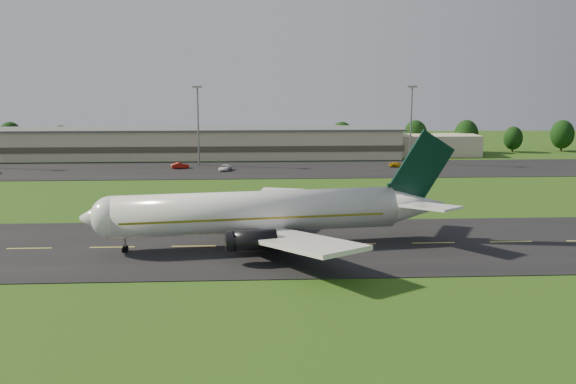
{
  "coord_description": "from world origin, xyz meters",
  "views": [
    {
      "loc": [
        19.38,
        -84.93,
        22.99
      ],
      "look_at": [
        24.23,
        8.0,
        6.0
      ],
      "focal_mm": 40.0,
      "sensor_mm": 36.0,
      "label": 1
    }
  ],
  "objects_px": {
    "airliner": "(263,212)",
    "service_vehicle_c": "(225,168)",
    "service_vehicle_b": "(180,166)",
    "service_vehicle_d": "(397,165)",
    "light_mast_centre": "(198,116)",
    "terminal": "(209,144)",
    "light_mast_east": "(411,115)"
  },
  "relations": [
    {
      "from": "terminal",
      "to": "service_vehicle_b",
      "type": "xyz_separation_m",
      "value": [
        -5.63,
        -21.78,
        -3.17
      ]
    },
    {
      "from": "airliner",
      "to": "terminal",
      "type": "relative_size",
      "value": 0.35
    },
    {
      "from": "light_mast_east",
      "to": "airliner",
      "type": "bearing_deg",
      "value": -116.37
    },
    {
      "from": "light_mast_east",
      "to": "service_vehicle_c",
      "type": "distance_m",
      "value": 50.32
    },
    {
      "from": "light_mast_east",
      "to": "service_vehicle_b",
      "type": "height_order",
      "value": "light_mast_east"
    },
    {
      "from": "service_vehicle_b",
      "to": "service_vehicle_d",
      "type": "relative_size",
      "value": 1.03
    },
    {
      "from": "airliner",
      "to": "service_vehicle_d",
      "type": "distance_m",
      "value": 81.71
    },
    {
      "from": "airliner",
      "to": "service_vehicle_b",
      "type": "distance_m",
      "value": 76.94
    },
    {
      "from": "light_mast_centre",
      "to": "service_vehicle_c",
      "type": "relative_size",
      "value": 4.08
    },
    {
      "from": "terminal",
      "to": "light_mast_centre",
      "type": "relative_size",
      "value": 7.13
    },
    {
      "from": "light_mast_centre",
      "to": "service_vehicle_b",
      "type": "relative_size",
      "value": 4.66
    },
    {
      "from": "airliner",
      "to": "service_vehicle_c",
      "type": "xyz_separation_m",
      "value": [
        -8.31,
        70.18,
        -3.87
      ]
    },
    {
      "from": "terminal",
      "to": "light_mast_centre",
      "type": "xyz_separation_m",
      "value": [
        -1.4,
        -16.18,
        8.75
      ]
    },
    {
      "from": "light_mast_east",
      "to": "service_vehicle_c",
      "type": "relative_size",
      "value": 4.08
    },
    {
      "from": "light_mast_centre",
      "to": "service_vehicle_b",
      "type": "xyz_separation_m",
      "value": [
        -4.23,
        -5.6,
        -11.92
      ]
    },
    {
      "from": "service_vehicle_c",
      "to": "service_vehicle_b",
      "type": "bearing_deg",
      "value": 174.19
    },
    {
      "from": "service_vehicle_b",
      "to": "service_vehicle_c",
      "type": "relative_size",
      "value": 0.87
    },
    {
      "from": "service_vehicle_c",
      "to": "light_mast_east",
      "type": "bearing_deg",
      "value": 25.57
    },
    {
      "from": "terminal",
      "to": "service_vehicle_d",
      "type": "height_order",
      "value": "terminal"
    },
    {
      "from": "light_mast_centre",
      "to": "service_vehicle_c",
      "type": "bearing_deg",
      "value": -53.84
    },
    {
      "from": "light_mast_east",
      "to": "light_mast_centre",
      "type": "bearing_deg",
      "value": 180.0
    },
    {
      "from": "terminal",
      "to": "service_vehicle_b",
      "type": "relative_size",
      "value": 33.21
    },
    {
      "from": "terminal",
      "to": "light_mast_east",
      "type": "bearing_deg",
      "value": -16.8
    },
    {
      "from": "service_vehicle_c",
      "to": "airliner",
      "type": "bearing_deg",
      "value": -69.13
    },
    {
      "from": "light_mast_centre",
      "to": "service_vehicle_d",
      "type": "bearing_deg",
      "value": -6.95
    },
    {
      "from": "airliner",
      "to": "light_mast_centre",
      "type": "bearing_deg",
      "value": 93.37
    },
    {
      "from": "terminal",
      "to": "service_vehicle_d",
      "type": "relative_size",
      "value": 34.16
    },
    {
      "from": "service_vehicle_d",
      "to": "airliner",
      "type": "bearing_deg",
      "value": 163.41
    },
    {
      "from": "airliner",
      "to": "service_vehicle_d",
      "type": "xyz_separation_m",
      "value": [
        34.98,
        73.74,
        -3.95
      ]
    },
    {
      "from": "airliner",
      "to": "service_vehicle_b",
      "type": "bearing_deg",
      "value": 97.26
    },
    {
      "from": "service_vehicle_b",
      "to": "service_vehicle_d",
      "type": "bearing_deg",
      "value": -104.2
    },
    {
      "from": "terminal",
      "to": "light_mast_east",
      "type": "relative_size",
      "value": 7.13
    }
  ]
}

